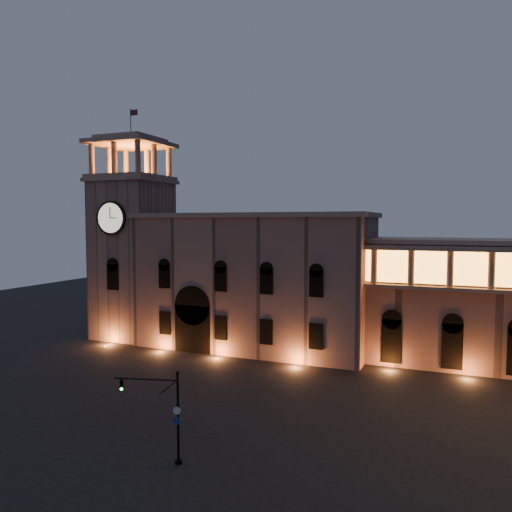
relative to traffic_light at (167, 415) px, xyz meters
name	(u,v)px	position (x,y,z in m)	size (l,w,h in m)	color
ground	(183,404)	(-4.74, 10.02, -3.37)	(160.00, 160.00, 0.00)	black
government_building	(254,281)	(-6.82, 31.95, 5.40)	(30.80, 12.80, 17.60)	#826055
clock_tower	(133,250)	(-25.24, 31.00, 9.13)	(9.80, 9.80, 32.40)	#826055
traffic_light	(167,415)	(0.00, 0.00, 0.00)	(4.54, 1.47, 6.42)	black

